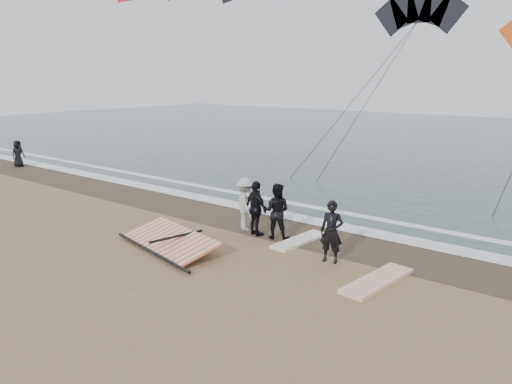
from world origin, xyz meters
TOP-DOWN VIEW (x-y plane):
  - ground at (0.00, 0.00)m, footprint 120.00×120.00m
  - sea at (0.00, 33.00)m, footprint 120.00×54.00m
  - wet_sand at (0.00, 4.50)m, footprint 120.00×2.80m
  - foam_near at (0.00, 5.90)m, footprint 120.00×0.90m
  - foam_far at (0.00, 7.60)m, footprint 120.00×0.45m
  - man_main at (1.78, 2.69)m, footprint 0.75×0.58m
  - board_white at (3.50, 2.13)m, footprint 1.01×2.67m
  - board_cream at (0.09, 3.63)m, footprint 0.80×2.35m
  - trio_cluster at (-1.51, 3.46)m, footprint 2.64×1.34m
  - sail_rig at (-2.85, 0.75)m, footprint 4.26×2.46m
  - kite_dark at (-4.23, 23.97)m, footprint 6.77×6.30m

SIDE VIEW (x-z plane):
  - ground at x=0.00m, z-range 0.00..0.00m
  - wet_sand at x=0.00m, z-range 0.00..0.01m
  - sea at x=0.00m, z-range 0.00..0.02m
  - foam_near at x=0.00m, z-range 0.02..0.03m
  - foam_far at x=0.00m, z-range 0.02..0.03m
  - board_cream at x=0.09m, z-range 0.00..0.10m
  - board_white at x=3.50m, z-range 0.00..0.10m
  - sail_rig at x=-2.85m, z-range -0.05..0.44m
  - man_main at x=1.78m, z-range 0.00..1.84m
  - trio_cluster at x=-1.51m, z-range -0.01..1.88m
  - kite_dark at x=-4.23m, z-range 1.47..16.72m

